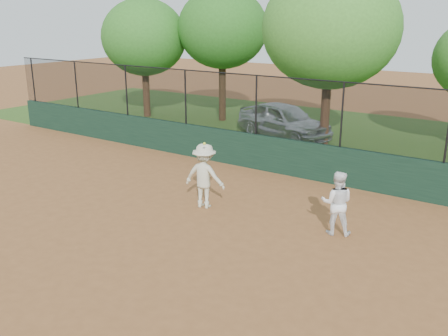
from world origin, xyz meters
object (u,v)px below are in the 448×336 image
Objects in this scene: parked_car at (284,120)px; player_main at (204,176)px; tree_1 at (222,29)px; tree_2 at (330,28)px; player_second at (337,203)px; tree_0 at (144,37)px.

player_main is (2.02, -8.44, 0.13)m from parked_car.
tree_1 is at bearing 122.15° from player_main.
parked_car is 5.85m from tree_1.
parked_car is 0.70× the size of tree_1.
tree_1 is 6.49m from tree_2.
player_main is at bearing -14.44° from player_second.
tree_2 is at bearing 90.42° from player_main.
tree_2 reaches higher than tree_0.
tree_2 is at bearing -84.87° from player_second.
player_main is 0.31× the size of tree_1.
player_second is 0.27× the size of tree_0.
parked_car is 0.75× the size of tree_0.
parked_car is 8.68m from player_main.
tree_2 is (1.96, -0.24, 3.82)m from parked_car.
player_second is 0.25× the size of tree_1.
player_second is at bearing -64.65° from tree_2.
tree_0 is at bearing -160.33° from tree_1.
tree_1 is at bearing 86.66° from parked_car.
parked_car is at bearing -75.16° from player_second.
tree_2 is (-0.06, 8.20, 3.68)m from player_main.
parked_car is 9.86m from player_second.
player_second is 9.45m from tree_2.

